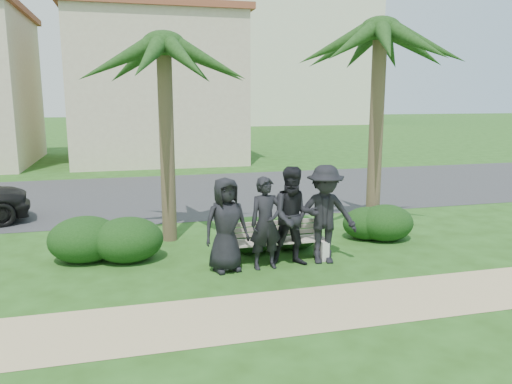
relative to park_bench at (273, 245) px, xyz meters
The scene contains 18 objects.
ground 0.59m from the park_bench, 97.36° to the right, with size 160.00×160.00×0.00m, color #234614.
footpath 2.30m from the park_bench, 91.54° to the right, with size 30.00×1.60×0.01m, color tan.
asphalt_street 7.53m from the park_bench, 90.47° to the left, with size 160.00×8.00×0.01m, color #2D2D30.
stucco_bldg_right 17.87m from the park_bench, 93.46° to the left, with size 8.40×8.40×7.30m.
hotel_tower 57.78m from the park_bench, 75.66° to the left, with size 26.00×18.00×37.30m.
park_bench is the anchor object (origin of this frame).
man_a 1.14m from the park_bench, 164.42° to the right, with size 0.85×0.56×1.75m, color black.
man_b 0.66m from the park_bench, 124.92° to the right, with size 0.63×0.41×1.73m, color black.
man_c 0.76m from the park_bench, 42.71° to the right, with size 0.92×0.72×1.90m, color black.
man_d 1.17m from the park_bench, 17.48° to the right, with size 1.24×0.71×1.91m, color black.
hedge_a 3.67m from the park_bench, 164.42° to the left, with size 1.41×1.16×0.92m, color black.
hedge_b 2.83m from the park_bench, 164.14° to the left, with size 1.38×1.14×0.90m, color black.
hedge_c 0.79m from the park_bench, 107.50° to the left, with size 1.16×0.95×0.75m, color black.
hedge_d 1.05m from the park_bench, 47.79° to the left, with size 1.14×0.94×0.75m, color black.
hedge_e 2.76m from the park_bench, 22.17° to the left, with size 1.14×0.94×0.75m, color black.
hedge_f 3.01m from the park_bench, 16.02° to the left, with size 1.27×1.05×0.83m, color black.
palm_left 4.74m from the park_bench, 131.59° to the left, with size 3.00×3.00×5.17m.
palm_right 5.34m from the park_bench, 26.82° to the left, with size 3.00×3.00×5.55m.
Camera 1 is at (-2.61, -8.47, 3.15)m, focal length 35.00 mm.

